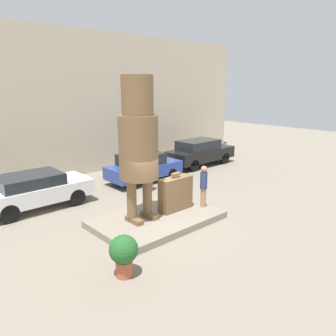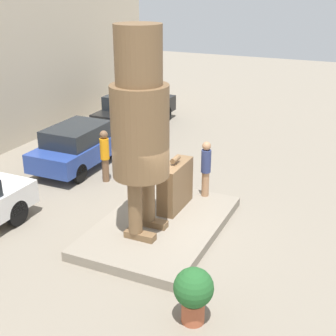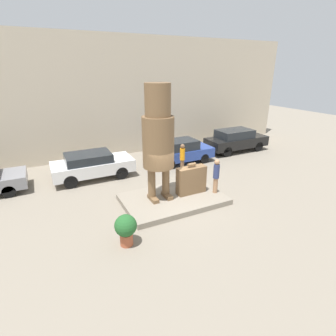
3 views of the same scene
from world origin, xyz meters
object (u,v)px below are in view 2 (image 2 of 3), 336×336
at_px(statue_figure, 140,118).
at_px(parked_car_black, 135,109).
at_px(planter_pot, 194,292).
at_px(parked_car_blue, 80,145).
at_px(giant_suitcase, 175,185).
at_px(tourist, 206,167).
at_px(worker_hivis, 105,154).

bearing_deg(statue_figure, parked_car_black, 29.26).
height_order(statue_figure, planter_pot, statue_figure).
bearing_deg(parked_car_blue, giant_suitcase, -113.77).
relative_size(tourist, planter_pot, 1.43).
bearing_deg(worker_hivis, tourist, -92.99).
xyz_separation_m(giant_suitcase, planter_pot, (-3.88, -2.09, -0.22)).
distance_m(parked_car_black, worker_hivis, 5.91).
bearing_deg(parked_car_blue, tourist, -100.57).
relative_size(statue_figure, parked_car_blue, 1.25).
relative_size(parked_car_blue, parked_car_black, 0.86).
relative_size(giant_suitcase, worker_hivis, 0.87).
height_order(tourist, worker_hivis, tourist).
bearing_deg(statue_figure, planter_pot, -135.20).
distance_m(statue_figure, tourist, 3.39).
xyz_separation_m(statue_figure, giant_suitcase, (1.57, -0.20, -2.28)).
relative_size(parked_car_black, planter_pot, 4.01).
bearing_deg(giant_suitcase, planter_pot, -151.73).
bearing_deg(statue_figure, tourist, -15.02).
bearing_deg(parked_car_blue, planter_pot, -131.68).
distance_m(statue_figure, giant_suitcase, 2.78).
relative_size(parked_car_black, worker_hivis, 2.71).
bearing_deg(planter_pot, giant_suitcase, 28.27).
xyz_separation_m(tourist, worker_hivis, (0.18, 3.51, -0.21)).
bearing_deg(tourist, parked_car_black, 43.10).
height_order(tourist, parked_car_blue, tourist).
relative_size(statue_figure, planter_pot, 4.32).
xyz_separation_m(parked_car_blue, planter_pot, (-5.86, -6.58, -0.11)).
relative_size(statue_figure, parked_car_black, 1.08).
bearing_deg(planter_pot, tourist, 17.87).
relative_size(giant_suitcase, tourist, 0.90).
distance_m(parked_car_blue, parked_car_black, 4.87).
bearing_deg(worker_hivis, parked_car_black, 18.74).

